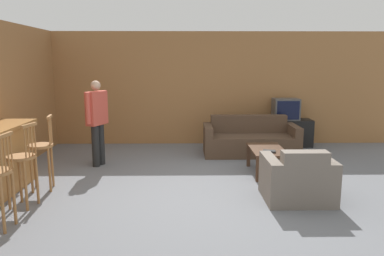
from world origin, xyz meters
name	(u,v)px	position (x,y,z in m)	size (l,w,h in m)	color
ground_plane	(200,195)	(0.00, 0.00, 0.00)	(24.00, 24.00, 0.00)	slate
wall_back	(195,89)	(0.00, 3.54, 1.30)	(9.40, 0.08, 2.60)	#9E6B3D
wall_left	(7,98)	(-3.28, 1.27, 1.30)	(0.08, 8.54, 2.60)	#9E6B3D
bar_chair_mid	(22,164)	(-2.36, -0.39, 0.59)	(0.43, 0.43, 1.13)	#996638
bar_chair_far	(42,152)	(-2.36, 0.29, 0.59)	(0.42, 0.42, 1.13)	#996638
couch_far	(250,141)	(1.15, 2.46, 0.29)	(1.94, 0.85, 0.79)	#4C3828
armchair_near	(298,180)	(1.36, -0.22, 0.29)	(0.92, 0.81, 0.77)	#70665B
coffee_table	(267,153)	(1.20, 1.06, 0.37)	(0.57, 0.99, 0.44)	#472D1E
tv_unit	(285,133)	(2.07, 3.20, 0.31)	(1.21, 0.45, 0.61)	black
tv	(286,109)	(2.07, 3.20, 0.86)	(0.57, 0.43, 0.48)	#4C4C4C
book_on_table	(269,151)	(1.18, 0.82, 0.45)	(0.24, 0.19, 0.03)	black
person_by_window	(97,118)	(-1.84, 1.63, 0.89)	(0.34, 0.55, 1.59)	black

